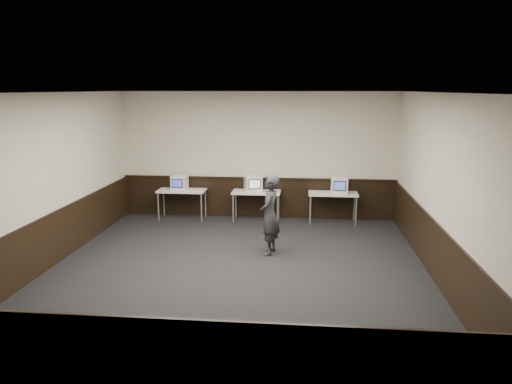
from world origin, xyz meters
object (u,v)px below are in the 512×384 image
at_px(desk_right, 333,196).
at_px(emac_center, 253,183).
at_px(desk_center, 256,194).
at_px(emac_right, 339,185).
at_px(person, 270,215).
at_px(emac_left, 180,183).
at_px(desk_left, 182,193).

distance_m(desk_right, emac_center, 2.00).
relative_size(desk_center, emac_right, 2.77).
relative_size(emac_center, person, 0.33).
relative_size(desk_center, emac_left, 2.88).
distance_m(desk_left, desk_center, 1.90).
distance_m(desk_right, emac_left, 3.86).
distance_m(desk_left, emac_left, 0.26).
bearing_deg(emac_left, desk_left, 11.67).
xyz_separation_m(emac_left, person, (2.47, -2.53, -0.13)).
relative_size(desk_right, emac_center, 2.29).
bearing_deg(emac_right, emac_left, 179.92).
bearing_deg(desk_center, emac_right, -0.35).
bearing_deg(person, emac_left, -126.85).
distance_m(desk_center, emac_center, 0.29).
xyz_separation_m(emac_center, emac_right, (2.12, -0.00, -0.00)).
relative_size(desk_left, emac_left, 2.88).
bearing_deg(emac_center, desk_center, -7.92).
height_order(emac_center, emac_right, emac_center).
height_order(desk_right, emac_right, emac_right).
relative_size(emac_left, emac_center, 0.80).
height_order(desk_center, emac_center, emac_center).
height_order(emac_right, person, person).
height_order(desk_right, emac_left, emac_left).
xyz_separation_m(desk_right, person, (-1.38, -2.54, 0.13)).
bearing_deg(emac_right, desk_center, 179.64).
distance_m(emac_right, person, 2.96).
distance_m(emac_left, emac_center, 1.87).
bearing_deg(desk_left, emac_left, -170.64).
xyz_separation_m(desk_center, desk_right, (1.90, 0.00, 0.00)).
bearing_deg(emac_right, person, -121.07).
distance_m(desk_left, person, 3.51).
xyz_separation_m(emac_left, emac_center, (1.87, -0.00, 0.02)).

